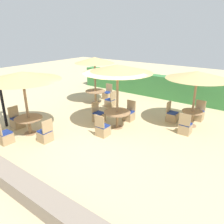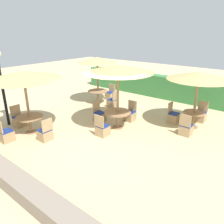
{
  "view_description": "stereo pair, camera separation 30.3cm",
  "coord_description": "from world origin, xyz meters",
  "px_view_note": "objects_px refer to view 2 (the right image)",
  "views": [
    {
      "loc": [
        4.94,
        -6.1,
        4.03
      ],
      "look_at": [
        0.0,
        0.6,
        0.9
      ],
      "focal_mm": 35.0,
      "sensor_mm": 36.0,
      "label": 1
    },
    {
      "loc": [
        5.18,
        -5.92,
        4.03
      ],
      "look_at": [
        0.0,
        0.6,
        0.9
      ],
      "focal_mm": 35.0,
      "sensor_mm": 36.0,
      "label": 2
    }
  ],
  "objects_px": {
    "patio_chair_back_right_south": "(186,129)",
    "patio_chair_back_left_north": "(110,95)",
    "patio_chair_center_west": "(99,116)",
    "patio_chair_back_right_west": "(173,117)",
    "round_table_front_left": "(30,120)",
    "parasol_back_right": "(199,76)",
    "round_table_back_right": "(194,116)",
    "patio_chair_front_left_west": "(19,120)",
    "patio_chair_center_south": "(102,130)",
    "patio_chair_back_right_north": "(200,116)",
    "parasol_front_left": "(23,75)",
    "patio_chair_back_left_east": "(112,102)",
    "round_table_center": "(118,115)",
    "patio_chair_center_north": "(130,115)",
    "patio_chair_front_left_east": "(45,134)",
    "parasol_back_left": "(97,60)",
    "patio_chair_front_left_south": "(6,135)",
    "lamp_post": "(0,73)",
    "parasol_center": "(118,69)",
    "round_table_back_left": "(98,93)"
  },
  "relations": [
    {
      "from": "patio_chair_back_right_south",
      "to": "patio_chair_back_left_north",
      "type": "bearing_deg",
      "value": 160.56
    },
    {
      "from": "patio_chair_center_west",
      "to": "patio_chair_back_right_west",
      "type": "distance_m",
      "value": 3.43
    },
    {
      "from": "round_table_front_left",
      "to": "parasol_back_right",
      "type": "bearing_deg",
      "value": 42.78
    },
    {
      "from": "round_table_back_right",
      "to": "patio_chair_front_left_west",
      "type": "bearing_deg",
      "value": -142.59
    },
    {
      "from": "patio_chair_center_south",
      "to": "patio_chair_back_right_north",
      "type": "bearing_deg",
      "value": 56.77
    },
    {
      "from": "parasol_front_left",
      "to": "patio_chair_back_left_north",
      "type": "relative_size",
      "value": 3.13
    },
    {
      "from": "round_table_front_left",
      "to": "patio_chair_back_left_east",
      "type": "xyz_separation_m",
      "value": [
        0.66,
        4.67,
        -0.3
      ]
    },
    {
      "from": "patio_chair_center_west",
      "to": "round_table_center",
      "type": "bearing_deg",
      "value": 87.38
    },
    {
      "from": "patio_chair_back_right_west",
      "to": "patio_chair_back_right_south",
      "type": "bearing_deg",
      "value": 45.42
    },
    {
      "from": "parasol_front_left",
      "to": "patio_chair_center_west",
      "type": "bearing_deg",
      "value": 61.6
    },
    {
      "from": "round_table_front_left",
      "to": "patio_chair_center_north",
      "type": "relative_size",
      "value": 1.19
    },
    {
      "from": "parasol_front_left",
      "to": "patio_chair_center_south",
      "type": "xyz_separation_m",
      "value": [
        2.53,
        1.64,
        -2.14
      ]
    },
    {
      "from": "patio_chair_front_left_east",
      "to": "patio_chair_back_right_west",
      "type": "xyz_separation_m",
      "value": [
        3.14,
        4.78,
        0.0
      ]
    },
    {
      "from": "parasol_back_left",
      "to": "patio_chair_center_south",
      "type": "height_order",
      "value": "parasol_back_left"
    },
    {
      "from": "patio_chair_back_left_north",
      "to": "round_table_back_right",
      "type": "distance_m",
      "value": 5.61
    },
    {
      "from": "patio_chair_back_left_north",
      "to": "patio_chair_front_left_east",
      "type": "bearing_deg",
      "value": 104.1
    },
    {
      "from": "patio_chair_back_left_east",
      "to": "round_table_back_right",
      "type": "xyz_separation_m",
      "value": [
        4.46,
        0.07,
        0.26
      ]
    },
    {
      "from": "round_table_back_right",
      "to": "patio_chair_back_right_north",
      "type": "bearing_deg",
      "value": 87.24
    },
    {
      "from": "patio_chair_center_south",
      "to": "parasol_back_right",
      "type": "relative_size",
      "value": 0.36
    },
    {
      "from": "patio_chair_center_north",
      "to": "patio_chair_back_right_north",
      "type": "height_order",
      "value": "same"
    },
    {
      "from": "patio_chair_front_left_south",
      "to": "patio_chair_center_north",
      "type": "relative_size",
      "value": 1.0
    },
    {
      "from": "round_table_front_left",
      "to": "patio_chair_back_left_north",
      "type": "distance_m",
      "value": 5.78
    },
    {
      "from": "patio_chair_front_left_east",
      "to": "patio_chair_front_left_west",
      "type": "bearing_deg",
      "value": 87.46
    },
    {
      "from": "lamp_post",
      "to": "patio_chair_back_left_north",
      "type": "height_order",
      "value": "lamp_post"
    },
    {
      "from": "parasol_front_left",
      "to": "patio_chair_front_left_south",
      "type": "height_order",
      "value": "parasol_front_left"
    },
    {
      "from": "lamp_post",
      "to": "parasol_center",
      "type": "xyz_separation_m",
      "value": [
        4.06,
        2.82,
        0.22
      ]
    },
    {
      "from": "patio_chair_front_left_west",
      "to": "round_table_back_right",
      "type": "relative_size",
      "value": 1.03
    },
    {
      "from": "parasol_back_left",
      "to": "patio_chair_back_right_west",
      "type": "distance_m",
      "value": 5.15
    },
    {
      "from": "lamp_post",
      "to": "patio_chair_back_right_south",
      "type": "height_order",
      "value": "lamp_post"
    },
    {
      "from": "patio_chair_front_left_south",
      "to": "parasol_back_right",
      "type": "xyz_separation_m",
      "value": [
        5.15,
        5.77,
        2.03
      ]
    },
    {
      "from": "patio_chair_front_left_west",
      "to": "patio_chair_back_left_east",
      "type": "xyz_separation_m",
      "value": [
        1.66,
        4.61,
        0.0
      ]
    },
    {
      "from": "patio_chair_back_left_north",
      "to": "patio_chair_back_left_east",
      "type": "height_order",
      "value": "same"
    },
    {
      "from": "round_table_back_left",
      "to": "parasol_back_right",
      "type": "height_order",
      "value": "parasol_back_right"
    },
    {
      "from": "patio_chair_front_left_east",
      "to": "patio_chair_back_left_east",
      "type": "height_order",
      "value": "same"
    },
    {
      "from": "round_table_front_left",
      "to": "patio_chair_front_left_south",
      "type": "bearing_deg",
      "value": -92.01
    },
    {
      "from": "patio_chair_back_left_east",
      "to": "patio_chair_front_left_west",
      "type": "bearing_deg",
      "value": 160.16
    },
    {
      "from": "lamp_post",
      "to": "patio_chair_center_north",
      "type": "distance_m",
      "value": 5.95
    },
    {
      "from": "patio_chair_back_right_west",
      "to": "patio_chair_back_right_north",
      "type": "xyz_separation_m",
      "value": [
        0.95,
        0.9,
        0.0
      ]
    },
    {
      "from": "patio_chair_center_north",
      "to": "round_table_back_right",
      "type": "height_order",
      "value": "patio_chair_center_north"
    },
    {
      "from": "round_table_back_left",
      "to": "patio_chair_back_right_north",
      "type": "relative_size",
      "value": 1.24
    },
    {
      "from": "patio_chair_back_left_east",
      "to": "patio_chair_center_south",
      "type": "relative_size",
      "value": 1.0
    },
    {
      "from": "patio_chair_back_left_north",
      "to": "patio_chair_center_west",
      "type": "distance_m",
      "value": 3.58
    },
    {
      "from": "patio_chair_front_left_west",
      "to": "patio_chair_back_right_north",
      "type": "relative_size",
      "value": 1.0
    },
    {
      "from": "patio_chair_center_north",
      "to": "patio_chair_back_right_north",
      "type": "relative_size",
      "value": 1.0
    },
    {
      "from": "parasol_front_left",
      "to": "round_table_back_left",
      "type": "relative_size",
      "value": 2.52
    },
    {
      "from": "patio_chair_center_north",
      "to": "patio_chair_back_right_south",
      "type": "relative_size",
      "value": 1.0
    },
    {
      "from": "lamp_post",
      "to": "patio_chair_back_right_west",
      "type": "distance_m",
      "value": 7.83
    },
    {
      "from": "parasol_front_left",
      "to": "parasol_center",
      "type": "height_order",
      "value": "parasol_center"
    },
    {
      "from": "parasol_back_left",
      "to": "patio_chair_center_west",
      "type": "distance_m",
      "value": 3.54
    },
    {
      "from": "parasol_back_left",
      "to": "patio_chair_back_right_south",
      "type": "distance_m",
      "value": 6.09
    }
  ]
}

